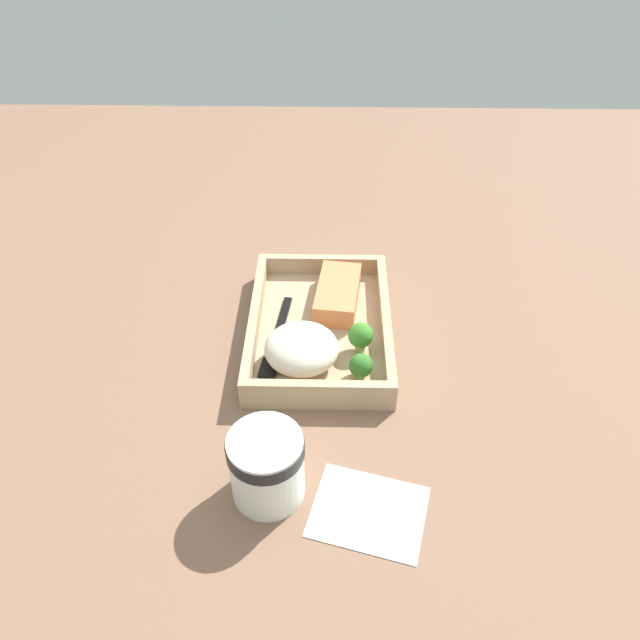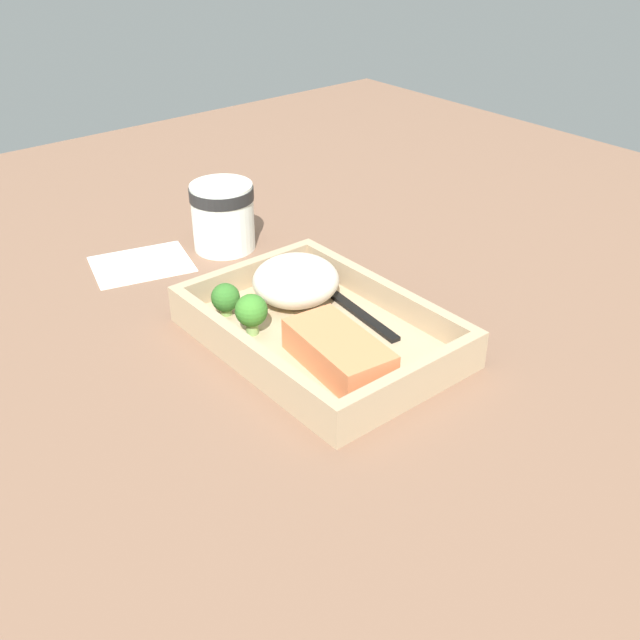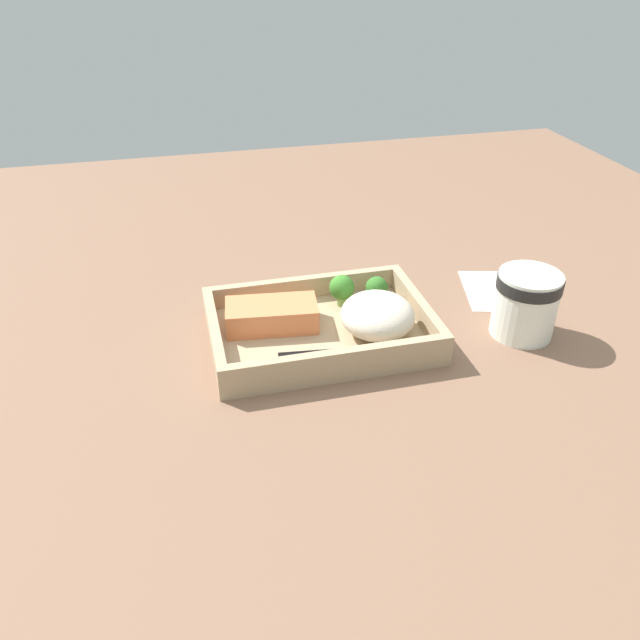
{
  "view_description": "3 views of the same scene",
  "coord_description": "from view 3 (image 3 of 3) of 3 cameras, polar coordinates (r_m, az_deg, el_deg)",
  "views": [
    {
      "loc": [
        63.49,
        1.28,
        57.21
      ],
      "look_at": [
        0.0,
        0.0,
        2.7
      ],
      "focal_mm": 35.0,
      "sensor_mm": 36.0,
      "label": 1
    },
    {
      "loc": [
        -49.22,
        40.59,
        41.12
      ],
      "look_at": [
        0.0,
        0.0,
        2.7
      ],
      "focal_mm": 42.0,
      "sensor_mm": 36.0,
      "label": 2
    },
    {
      "loc": [
        -15.67,
        -63.03,
        43.61
      ],
      "look_at": [
        0.0,
        0.0,
        2.7
      ],
      "focal_mm": 35.0,
      "sensor_mm": 36.0,
      "label": 3
    }
  ],
  "objects": [
    {
      "name": "broccoli_floret_1",
      "position": [
        0.83,
        5.21,
        2.91
      ],
      "size": [
        3.02,
        3.02,
        3.51
      ],
      "color": "#769B4F",
      "rests_on": "takeout_tray"
    },
    {
      "name": "mashed_potatoes",
      "position": [
        0.76,
        5.29,
        0.42
      ],
      "size": [
        9.08,
        9.37,
        4.95
      ],
      "primitive_type": "ellipsoid",
      "color": "beige",
      "rests_on": "takeout_tray"
    },
    {
      "name": "tray_rim",
      "position": [
        0.77,
        0.0,
        -0.06
      ],
      "size": [
        27.06,
        18.8,
        2.82
      ],
      "color": "tan",
      "rests_on": "takeout_tray"
    },
    {
      "name": "paper_cup",
      "position": [
        0.81,
        18.33,
        1.66
      ],
      "size": [
        7.93,
        7.93,
        8.42
      ],
      "color": "white",
      "rests_on": "ground_plane"
    },
    {
      "name": "fork",
      "position": [
        0.74,
        3.3,
        -2.85
      ],
      "size": [
        15.88,
        3.49,
        0.44
      ],
      "color": "black",
      "rests_on": "takeout_tray"
    },
    {
      "name": "ground_plane",
      "position": [
        0.79,
        0.0,
        -2.28
      ],
      "size": [
        160.0,
        160.0,
        2.0
      ],
      "primitive_type": "cube",
      "color": "brown"
    },
    {
      "name": "receipt_slip",
      "position": [
        0.92,
        15.93,
        2.63
      ],
      "size": [
        11.84,
        13.5,
        0.24
      ],
      "primitive_type": "cube",
      "rotation": [
        0.0,
        0.0,
        -0.26
      ],
      "color": "white",
      "rests_on": "ground_plane"
    },
    {
      "name": "takeout_tray",
      "position": [
        0.78,
        0.0,
        -1.31
      ],
      "size": [
        27.06,
        18.8,
        1.2
      ],
      "primitive_type": "cube",
      "color": "tan",
      "rests_on": "ground_plane"
    },
    {
      "name": "broccoli_floret_2",
      "position": [
        0.82,
        2.0,
        2.93
      ],
      "size": [
        3.29,
        3.29,
        4.32
      ],
      "color": "#7FA95B",
      "rests_on": "takeout_tray"
    },
    {
      "name": "salmon_fillet",
      "position": [
        0.78,
        -4.43,
        0.44
      ],
      "size": [
        11.89,
        6.93,
        3.18
      ],
      "primitive_type": "cube",
      "rotation": [
        0.0,
        0.0,
        -0.12
      ],
      "color": "#E77F4E",
      "rests_on": "takeout_tray"
    }
  ]
}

